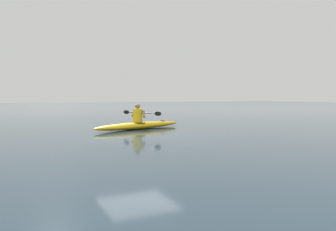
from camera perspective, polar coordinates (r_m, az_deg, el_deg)
ground_plane at (r=11.59m, az=-5.33°, el=-3.35°), size 160.00×160.00×0.00m
kayak at (r=13.67m, az=-5.00°, el=-1.75°), size 4.45×2.13×0.29m
kayaker at (r=13.59m, az=-5.27°, el=0.17°), size 0.84×2.29×0.77m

